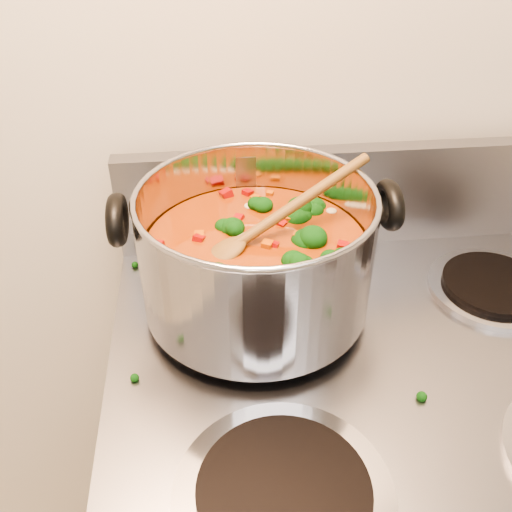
# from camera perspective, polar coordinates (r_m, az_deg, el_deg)

# --- Properties ---
(stockpot) EXTENTS (0.35, 0.30, 0.18)m
(stockpot) POSITION_cam_1_polar(r_m,az_deg,el_deg) (0.73, -0.00, 0.09)
(stockpot) COLOR #A8A8B0
(stockpot) RESTS_ON electric_range
(wooden_spoon) EXTENTS (0.23, 0.12, 0.11)m
(wooden_spoon) POSITION_cam_1_polar(r_m,az_deg,el_deg) (0.71, 0.62, 2.90)
(wooden_spoon) COLOR brown
(wooden_spoon) RESTS_ON stockpot
(cooktop_crumbs) EXTENTS (0.39, 0.12, 0.01)m
(cooktop_crumbs) POSITION_cam_1_polar(r_m,az_deg,el_deg) (0.88, 2.72, -0.13)
(cooktop_crumbs) COLOR black
(cooktop_crumbs) RESTS_ON electric_range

